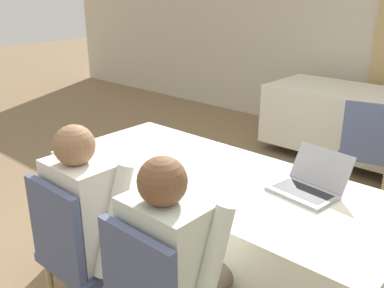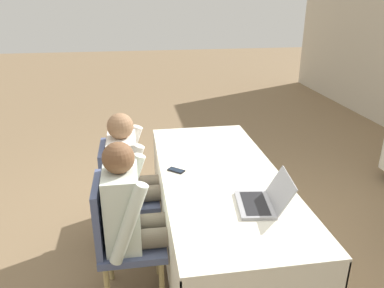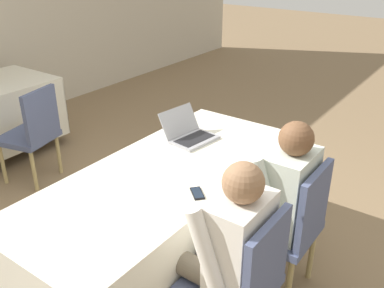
{
  "view_description": "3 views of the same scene",
  "coord_description": "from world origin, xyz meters",
  "px_view_note": "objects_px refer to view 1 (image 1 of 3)",
  "views": [
    {
      "loc": [
        1.38,
        -1.75,
        1.77
      ],
      "look_at": [
        0.0,
        -0.22,
        1.0
      ],
      "focal_mm": 40.0,
      "sensor_mm": 36.0,
      "label": 1
    },
    {
      "loc": [
        2.42,
        -0.6,
        1.99
      ],
      "look_at": [
        0.0,
        -0.22,
        1.0
      ],
      "focal_mm": 35.0,
      "sensor_mm": 36.0,
      "label": 2
    },
    {
      "loc": [
        -1.79,
        -1.51,
        2.06
      ],
      "look_at": [
        0.0,
        -0.22,
        1.0
      ],
      "focal_mm": 40.0,
      "sensor_mm": 36.0,
      "label": 3
    }
  ],
  "objects_px": {
    "laptop": "(308,185)",
    "chair_far_spare": "(368,147)",
    "chair_near_left": "(80,249)",
    "cell_phone": "(166,188)",
    "person_checkered_shirt": "(95,215)",
    "person_white_shirt": "(177,261)"
  },
  "relations": [
    {
      "from": "chair_near_left",
      "to": "laptop",
      "type": "bearing_deg",
      "value": -131.0
    },
    {
      "from": "chair_far_spare",
      "to": "cell_phone",
      "type": "bearing_deg",
      "value": 66.58
    },
    {
      "from": "cell_phone",
      "to": "chair_near_left",
      "type": "bearing_deg",
      "value": -74.57
    },
    {
      "from": "cell_phone",
      "to": "chair_near_left",
      "type": "xyz_separation_m",
      "value": [
        -0.2,
        -0.42,
        -0.26
      ]
    },
    {
      "from": "cell_phone",
      "to": "chair_far_spare",
      "type": "height_order",
      "value": "chair_far_spare"
    },
    {
      "from": "chair_far_spare",
      "to": "person_checkered_shirt",
      "type": "relative_size",
      "value": 0.78
    },
    {
      "from": "chair_far_spare",
      "to": "person_white_shirt",
      "type": "distance_m",
      "value": 2.38
    },
    {
      "from": "cell_phone",
      "to": "person_checkered_shirt",
      "type": "xyz_separation_m",
      "value": [
        -0.2,
        -0.32,
        -0.1
      ]
    },
    {
      "from": "laptop",
      "to": "chair_far_spare",
      "type": "distance_m",
      "value": 1.63
    },
    {
      "from": "chair_near_left",
      "to": "person_white_shirt",
      "type": "height_order",
      "value": "person_white_shirt"
    },
    {
      "from": "cell_phone",
      "to": "person_checkered_shirt",
      "type": "height_order",
      "value": "person_checkered_shirt"
    },
    {
      "from": "laptop",
      "to": "person_checkered_shirt",
      "type": "relative_size",
      "value": 0.31
    },
    {
      "from": "person_white_shirt",
      "to": "chair_near_left",
      "type": "bearing_deg",
      "value": 9.87
    },
    {
      "from": "laptop",
      "to": "person_white_shirt",
      "type": "height_order",
      "value": "person_white_shirt"
    },
    {
      "from": "chair_near_left",
      "to": "chair_far_spare",
      "type": "height_order",
      "value": "same"
    },
    {
      "from": "chair_near_left",
      "to": "chair_far_spare",
      "type": "xyz_separation_m",
      "value": [
        0.53,
        2.48,
        0.0
      ]
    },
    {
      "from": "person_checkered_shirt",
      "to": "cell_phone",
      "type": "bearing_deg",
      "value": -122.23
    },
    {
      "from": "chair_near_left",
      "to": "chair_far_spare",
      "type": "relative_size",
      "value": 1.0
    },
    {
      "from": "laptop",
      "to": "cell_phone",
      "type": "xyz_separation_m",
      "value": [
        -0.58,
        -0.47,
        -0.04
      ]
    },
    {
      "from": "cell_phone",
      "to": "chair_near_left",
      "type": "height_order",
      "value": "chair_near_left"
    },
    {
      "from": "chair_near_left",
      "to": "person_checkered_shirt",
      "type": "distance_m",
      "value": 0.19
    },
    {
      "from": "laptop",
      "to": "chair_far_spare",
      "type": "bearing_deg",
      "value": 106.32
    }
  ]
}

